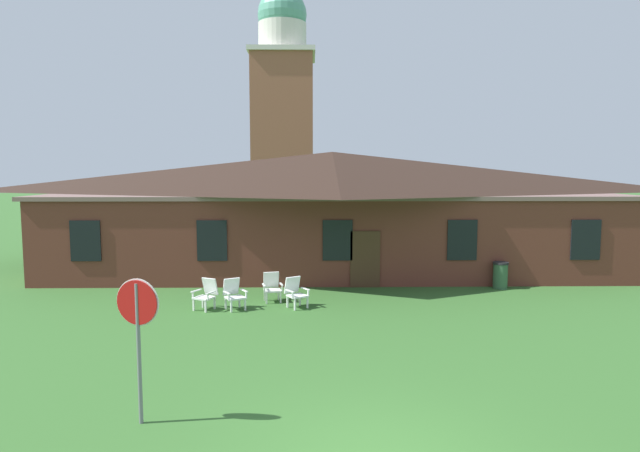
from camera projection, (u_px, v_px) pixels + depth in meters
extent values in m
cube|color=brown|center=(332.00, 230.00, 24.91)|extent=(23.02, 10.00, 3.20)
cube|color=#795B55|center=(332.00, 193.00, 24.74)|extent=(23.48, 10.20, 0.16)
pyramid|color=black|center=(332.00, 172.00, 24.64)|extent=(23.95, 10.40, 1.80)
cube|color=black|center=(85.00, 241.00, 19.73)|extent=(1.10, 0.06, 1.50)
cube|color=black|center=(212.00, 241.00, 19.81)|extent=(1.10, 0.06, 1.50)
cube|color=black|center=(338.00, 240.00, 19.89)|extent=(1.10, 0.06, 1.50)
cube|color=black|center=(462.00, 240.00, 19.97)|extent=(1.10, 0.06, 1.50)
cube|color=black|center=(586.00, 240.00, 20.05)|extent=(1.10, 0.06, 1.50)
cube|color=#422819|center=(365.00, 259.00, 19.98)|extent=(1.10, 0.06, 2.10)
cube|color=#93563D|center=(283.00, 141.00, 43.75)|extent=(4.80, 4.80, 13.36)
cube|color=silver|center=(282.00, 54.00, 43.05)|extent=(5.18, 5.18, 0.36)
cylinder|color=silver|center=(282.00, 38.00, 42.92)|extent=(3.80, 3.80, 2.20)
sphere|color=#569E84|center=(282.00, 15.00, 42.74)|extent=(3.88, 3.88, 3.88)
cylinder|color=slate|center=(139.00, 354.00, 9.14)|extent=(0.07, 0.07, 2.43)
cylinder|color=white|center=(138.00, 302.00, 9.07)|extent=(0.78, 0.24, 0.81)
cylinder|color=#B71414|center=(137.00, 303.00, 9.04)|extent=(0.73, 0.23, 0.76)
cube|color=silver|center=(206.00, 307.00, 16.50)|extent=(0.07, 0.07, 0.36)
cube|color=silver|center=(194.00, 305.00, 16.71)|extent=(0.07, 0.07, 0.36)
cube|color=silver|center=(215.00, 303.00, 16.89)|extent=(0.07, 0.07, 0.36)
cube|color=silver|center=(203.00, 302.00, 17.10)|extent=(0.07, 0.07, 0.36)
cube|color=silver|center=(204.00, 298.00, 16.78)|extent=(0.72, 0.71, 0.05)
cube|color=silver|center=(210.00, 286.00, 17.02)|extent=(0.54, 0.41, 0.54)
cube|color=silver|center=(211.00, 293.00, 16.61)|extent=(0.27, 0.44, 0.03)
cube|color=silver|center=(208.00, 297.00, 16.48)|extent=(0.05, 0.05, 0.22)
cube|color=silver|center=(196.00, 291.00, 16.87)|extent=(0.27, 0.44, 0.03)
cube|color=silver|center=(193.00, 295.00, 16.74)|extent=(0.05, 0.05, 0.22)
cube|color=white|center=(245.00, 305.00, 16.74)|extent=(0.07, 0.07, 0.36)
cube|color=white|center=(231.00, 307.00, 16.50)|extent=(0.07, 0.07, 0.36)
cube|color=white|center=(239.00, 302.00, 17.11)|extent=(0.07, 0.07, 0.36)
cube|color=white|center=(226.00, 304.00, 16.87)|extent=(0.07, 0.07, 0.36)
cube|color=white|center=(235.00, 298.00, 16.78)|extent=(0.73, 0.72, 0.05)
cube|color=white|center=(231.00, 286.00, 17.01)|extent=(0.54, 0.43, 0.54)
cube|color=white|center=(244.00, 290.00, 16.90)|extent=(0.29, 0.43, 0.03)
cube|color=white|center=(246.00, 295.00, 16.77)|extent=(0.05, 0.05, 0.22)
cube|color=white|center=(227.00, 293.00, 16.59)|extent=(0.29, 0.43, 0.03)
cube|color=white|center=(229.00, 297.00, 16.47)|extent=(0.05, 0.05, 0.22)
cube|color=silver|center=(281.00, 298.00, 17.66)|extent=(0.06, 0.06, 0.36)
cube|color=silver|center=(267.00, 298.00, 17.55)|extent=(0.06, 0.06, 0.36)
cube|color=silver|center=(278.00, 295.00, 18.09)|extent=(0.06, 0.06, 0.36)
cube|color=silver|center=(265.00, 295.00, 17.98)|extent=(0.06, 0.06, 0.36)
cube|color=silver|center=(273.00, 290.00, 17.80)|extent=(0.64, 0.63, 0.05)
cube|color=silver|center=(271.00, 280.00, 18.07)|extent=(0.54, 0.30, 0.54)
cube|color=silver|center=(281.00, 284.00, 17.83)|extent=(0.16, 0.47, 0.03)
cube|color=silver|center=(282.00, 289.00, 17.68)|extent=(0.05, 0.05, 0.22)
cube|color=silver|center=(264.00, 285.00, 17.69)|extent=(0.16, 0.47, 0.03)
cube|color=silver|center=(264.00, 289.00, 17.55)|extent=(0.05, 0.05, 0.22)
cube|color=white|center=(307.00, 303.00, 16.99)|extent=(0.07, 0.07, 0.36)
cube|color=white|center=(295.00, 305.00, 16.73)|extent=(0.07, 0.07, 0.36)
cube|color=white|center=(300.00, 300.00, 17.35)|extent=(0.07, 0.07, 0.36)
cube|color=white|center=(288.00, 302.00, 17.09)|extent=(0.07, 0.07, 0.36)
cube|color=white|center=(297.00, 296.00, 17.02)|extent=(0.74, 0.73, 0.05)
cube|color=white|center=(292.00, 285.00, 17.25)|extent=(0.53, 0.44, 0.54)
cube|color=white|center=(305.00, 289.00, 17.15)|extent=(0.31, 0.42, 0.03)
cube|color=white|center=(308.00, 293.00, 17.03)|extent=(0.06, 0.06, 0.22)
cube|color=white|center=(290.00, 291.00, 16.82)|extent=(0.31, 0.42, 0.03)
cube|color=white|center=(293.00, 295.00, 16.70)|extent=(0.06, 0.06, 0.22)
cylinder|color=#335638|center=(500.00, 276.00, 19.85)|extent=(0.52, 0.52, 0.90)
cylinder|color=black|center=(501.00, 263.00, 19.81)|extent=(0.56, 0.56, 0.08)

